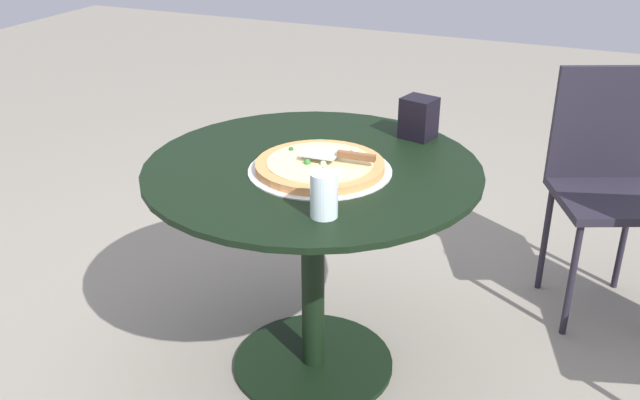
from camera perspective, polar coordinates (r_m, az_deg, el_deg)
The scene contains 7 objects.
ground_plane at distance 2.43m, azimuth -0.53°, elevation -13.03°, with size 10.00×10.00×0.00m, color gray.
patio_table at distance 2.14m, azimuth -0.59°, elevation -1.92°, with size 0.98×0.98×0.72m.
pizza_on_tray at distance 2.01m, azimuth 0.00°, elevation 2.72°, with size 0.41×0.41×0.04m.
pizza_server at distance 2.00m, azimuth 1.57°, elevation 3.64°, with size 0.21×0.08×0.02m.
drinking_cup at distance 1.74m, azimuth 0.32°, elevation 0.41°, with size 0.07×0.07×0.12m, color white.
napkin_dispenser at distance 2.27m, azimuth 7.91°, elevation 6.54°, with size 0.10×0.09×0.13m, color black.
patio_chair_far at distance 2.70m, azimuth 21.94°, elevation 1.95°, with size 0.48×0.48×0.88m.
Camera 1 is at (-0.77, 1.74, 1.51)m, focal length 39.91 mm.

